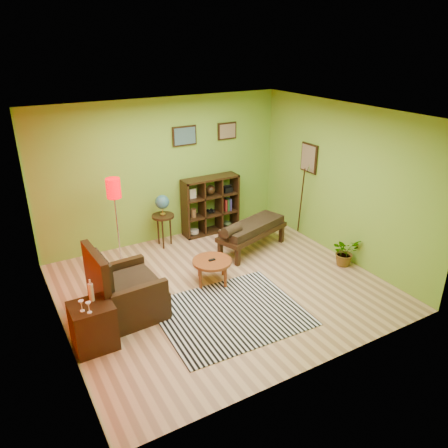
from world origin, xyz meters
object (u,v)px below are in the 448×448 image
coffee_table (212,263)px  cube_shelf (211,205)px  floor_lamp (114,196)px  side_cabinet (93,326)px  armchair (124,294)px  globe_table (162,208)px  bench (251,229)px  potted_plant (345,254)px

coffee_table → cube_shelf: cube_shelf is taller
coffee_table → floor_lamp: bearing=132.3°
coffee_table → side_cabinet: 2.26m
armchair → coffee_table: bearing=7.1°
floor_lamp → cube_shelf: size_ratio=1.38×
globe_table → bench: (1.36, -1.03, -0.35)m
coffee_table → cube_shelf: (0.97, 1.81, 0.25)m
cube_shelf → potted_plant: 2.87m
potted_plant → floor_lamp: bearing=151.0°
armchair → side_cabinet: size_ratio=1.20×
armchair → globe_table: (1.41, 1.88, 0.45)m
bench → potted_plant: size_ratio=3.06×
floor_lamp → globe_table: (1.01, 0.41, -0.54)m
armchair → potted_plant: (3.92, -0.48, -0.14)m
side_cabinet → bench: (3.35, 1.34, 0.12)m
armchair → cube_shelf: 3.24m
floor_lamp → potted_plant: bearing=-29.0°
globe_table → potted_plant: bearing=-43.2°
floor_lamp → bench: size_ratio=1.03×
coffee_table → side_cabinet: (-2.15, -0.69, -0.02)m
armchair → potted_plant: 3.95m
coffee_table → armchair: bearing=-172.9°
coffee_table → potted_plant: 2.45m
coffee_table → cube_shelf: bearing=61.9°
bench → floor_lamp: bearing=165.2°
armchair → floor_lamp: (0.40, 1.47, 0.99)m
armchair → cube_shelf: bearing=38.3°
armchair → floor_lamp: size_ratio=0.69×
armchair → bench: armchair is taller
side_cabinet → bench: 3.61m
side_cabinet → cube_shelf: cube_shelf is taller
armchair → potted_plant: size_ratio=2.20×
coffee_table → floor_lamp: size_ratio=0.40×
cube_shelf → bench: size_ratio=0.75×
floor_lamp → globe_table: floor_lamp is taller
bench → globe_table: bearing=142.8°
coffee_table → globe_table: globe_table is taller
armchair → floor_lamp: 1.82m
coffee_table → floor_lamp: floor_lamp is taller
side_cabinet → cube_shelf: 4.00m
globe_table → bench: bearing=-37.2°
coffee_table → armchair: armchair is taller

